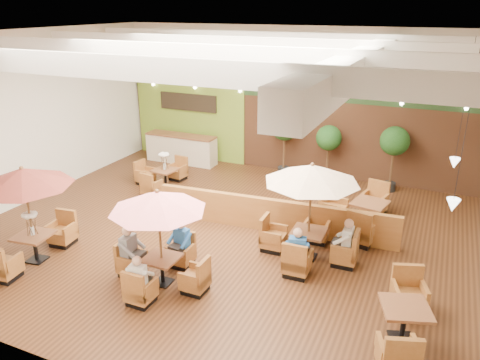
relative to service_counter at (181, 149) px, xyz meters
The scene contains 17 objects.
room 6.78m from the service_counter, 39.88° to the right, with size 14.04×14.00×5.52m.
service_counter is the anchor object (origin of this frame).
booth_divider 7.18m from the service_counter, 37.94° to the right, with size 7.10×0.18×0.98m, color brown.
table_0 8.61m from the service_counter, 85.44° to the right, with size 2.38×2.57×2.58m.
table_1 9.15m from the service_counter, 62.30° to the right, with size 2.32×2.32×2.40m.
table_2 8.98m from the service_counter, 37.96° to the right, with size 2.54×2.54×2.61m.
table_3 2.83m from the service_counter, 75.33° to the right, with size 1.62×2.37×1.47m.
table_4 12.43m from the service_counter, 39.24° to the right, with size 1.14×2.83×1.00m.
table_5 8.46m from the service_counter, 21.61° to the right, with size 2.01×2.91×1.05m.
topiary_0 4.59m from the service_counter, ahead, with size 1.06×1.06×2.47m.
topiary_1 6.17m from the service_counter, ahead, with size 0.92×0.92×2.14m.
topiary_2 8.44m from the service_counter, ahead, with size 1.00×1.00×2.33m.
diner_0 9.87m from the service_counter, 64.66° to the right, with size 0.38×0.32×0.74m.
diner_1 8.32m from the service_counter, 59.51° to the right, with size 0.41×0.35×0.78m.
diner_2 8.71m from the service_counter, 67.40° to the right, with size 0.33×0.41×0.85m.
diner_3 9.51m from the service_counter, 42.48° to the right, with size 0.44×0.38×0.84m.
diner_4 9.67m from the service_counter, 34.48° to the right, with size 0.32×0.40×0.82m.
Camera 1 is at (5.36, -10.92, 6.22)m, focal length 35.00 mm.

